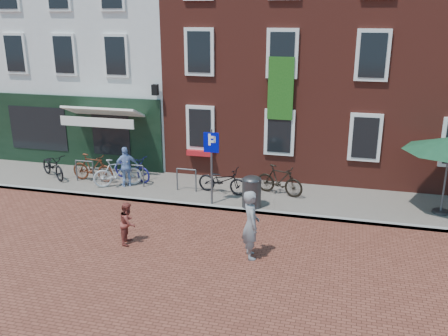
% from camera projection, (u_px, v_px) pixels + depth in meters
% --- Properties ---
extents(ground, '(80.00, 80.00, 0.00)m').
position_uv_depth(ground, '(161.00, 204.00, 16.12)').
color(ground, brown).
extents(sidewalk, '(24.00, 3.00, 0.10)m').
position_uv_depth(sidewalk, '(203.00, 190.00, 17.26)').
color(sidewalk, slate).
rests_on(sidewalk, ground).
extents(building_stucco, '(8.00, 8.00, 9.00)m').
position_uv_depth(building_stucco, '(113.00, 50.00, 22.40)').
color(building_stucco, silver).
rests_on(building_stucco, ground).
extents(building_brick_mid, '(6.00, 8.00, 10.00)m').
position_uv_depth(building_brick_mid, '(260.00, 41.00, 20.58)').
color(building_brick_mid, maroon).
rests_on(building_brick_mid, ground).
extents(building_brick_right, '(6.00, 8.00, 10.00)m').
position_uv_depth(building_brick_right, '(408.00, 43.00, 19.16)').
color(building_brick_right, maroon).
rests_on(building_brick_right, ground).
extents(litter_bin, '(0.62, 0.62, 1.13)m').
position_uv_depth(litter_bin, '(252.00, 190.00, 15.47)').
color(litter_bin, '#37373A').
rests_on(litter_bin, sidewalk).
extents(parking_sign, '(0.50, 0.08, 2.52)m').
position_uv_depth(parking_sign, '(211.00, 155.00, 15.40)').
color(parking_sign, '#4C4C4F').
rests_on(parking_sign, sidewalk).
extents(woman, '(0.67, 0.79, 1.85)m').
position_uv_depth(woman, '(251.00, 225.00, 12.35)').
color(woman, gray).
rests_on(woman, ground).
extents(boy, '(0.54, 0.65, 1.19)m').
position_uv_depth(boy, '(128.00, 223.00, 13.24)').
color(boy, brown).
rests_on(boy, ground).
extents(cafe_person, '(0.91, 0.80, 1.47)m').
position_uv_depth(cafe_person, '(126.00, 167.00, 17.34)').
color(cafe_person, '#7F9DD5').
rests_on(cafe_person, sidewalk).
extents(bicycle_0, '(1.84, 1.52, 0.94)m').
position_uv_depth(bicycle_0, '(53.00, 166.00, 18.33)').
color(bicycle_0, black).
rests_on(bicycle_0, sidewalk).
extents(bicycle_1, '(1.77, 0.63, 1.05)m').
position_uv_depth(bicycle_1, '(93.00, 168.00, 17.93)').
color(bicycle_1, '#532514').
rests_on(bicycle_1, sidewalk).
extents(bicycle_2, '(1.90, 1.20, 0.94)m').
position_uv_depth(bicycle_2, '(132.00, 168.00, 18.07)').
color(bicycle_2, navy).
rests_on(bicycle_2, sidewalk).
extents(bicycle_3, '(1.76, 1.28, 1.05)m').
position_uv_depth(bicycle_3, '(117.00, 173.00, 17.37)').
color(bicycle_3, '#AEAFB1').
rests_on(bicycle_3, sidewalk).
extents(bicycle_4, '(1.86, 0.86, 0.94)m').
position_uv_depth(bicycle_4, '(222.00, 180.00, 16.73)').
color(bicycle_4, black).
rests_on(bicycle_4, sidewalk).
extents(bicycle_5, '(1.81, 1.01, 1.05)m').
position_uv_depth(bicycle_5, '(280.00, 180.00, 16.58)').
color(bicycle_5, black).
rests_on(bicycle_5, sidewalk).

